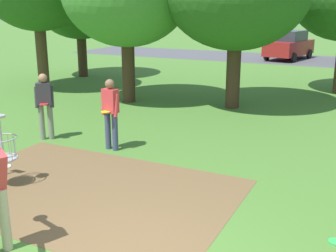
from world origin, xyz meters
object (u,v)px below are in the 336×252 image
object	(u,v)px
disc_golf_basket	(0,147)
parked_car_leftmost	(289,45)
player_throwing	(45,103)
frisbee_near_basket	(336,242)
frisbee_mid_grass	(5,167)
player_foreground_watching	(111,110)
tree_mid_center	(79,0)

from	to	relation	value
disc_golf_basket	parked_car_leftmost	size ratio (longest dim) A/B	0.31
player_throwing	frisbee_near_basket	xyz separation A→B (m)	(7.23, -2.01, -0.96)
frisbee_near_basket	frisbee_mid_grass	distance (m)	6.68
player_foreground_watching	frisbee_mid_grass	distance (m)	2.63
frisbee_mid_grass	disc_golf_basket	bearing A→B (deg)	-44.16
player_throwing	frisbee_near_basket	distance (m)	7.57
player_foreground_watching	frisbee_near_basket	distance (m)	5.74
frisbee_near_basket	parked_car_leftmost	bearing A→B (deg)	102.63
player_throwing	frisbee_mid_grass	xyz separation A→B (m)	(0.55, -1.95, -0.96)
disc_golf_basket	player_throwing	bearing A→B (deg)	115.29
disc_golf_basket	frisbee_mid_grass	size ratio (longest dim) A/B	5.53
player_foreground_watching	tree_mid_center	size ratio (longest dim) A/B	0.31
disc_golf_basket	frisbee_near_basket	world-z (taller)	disc_golf_basket
disc_golf_basket	frisbee_near_basket	distance (m)	6.07
disc_golf_basket	parked_car_leftmost	distance (m)	22.89
frisbee_near_basket	frisbee_mid_grass	size ratio (longest dim) A/B	0.87
player_throwing	frisbee_mid_grass	size ratio (longest dim) A/B	6.81
disc_golf_basket	parked_car_leftmost	world-z (taller)	parked_car_leftmost
player_throwing	disc_golf_basket	bearing A→B (deg)	-64.71
player_foreground_watching	frisbee_mid_grass	world-z (taller)	player_foreground_watching
disc_golf_basket	tree_mid_center	world-z (taller)	tree_mid_center
frisbee_mid_grass	parked_car_leftmost	size ratio (longest dim) A/B	0.06
tree_mid_center	parked_car_leftmost	bearing A→B (deg)	56.31
player_foreground_watching	frisbee_mid_grass	xyz separation A→B (m)	(-1.42, -2.00, -0.96)
disc_golf_basket	frisbee_near_basket	xyz separation A→B (m)	(6.00, 0.60, -0.74)
player_foreground_watching	frisbee_near_basket	size ratio (longest dim) A/B	7.81
frisbee_mid_grass	parked_car_leftmost	world-z (taller)	parked_car_leftmost
player_foreground_watching	player_throwing	xyz separation A→B (m)	(-1.97, -0.05, 0.00)
tree_mid_center	frisbee_mid_grass	bearing A→B (deg)	-60.62
disc_golf_basket	tree_mid_center	bearing A→B (deg)	120.56
player_foreground_watching	tree_mid_center	bearing A→B (deg)	130.58
player_foreground_watching	player_throwing	distance (m)	1.97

